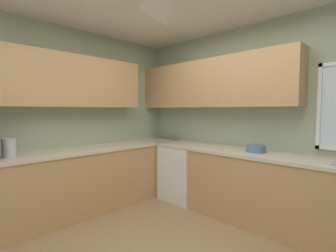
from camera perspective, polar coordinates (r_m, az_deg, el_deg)
The scene contains 6 objects.
room_shell at distance 2.67m, azimuth 2.25°, elevation 11.25°, with size 4.21×3.71×2.64m.
counter_run_left at distance 3.60m, azimuth -20.60°, elevation -12.06°, with size 0.65×3.32×0.88m.
counter_run_back at distance 3.30m, azimuth 21.77°, elevation -13.56°, with size 3.30×0.65×0.88m.
dishwasher at distance 3.94m, azimuth 3.78°, elevation -10.79°, with size 0.60×0.60×0.84m, color white.
kettle at distance 3.24m, azimuth -33.18°, elevation -4.29°, with size 0.14×0.14×0.21m, color #B7B7BC.
bowl at distance 3.24m, azimuth 19.86°, elevation -5.00°, with size 0.23×0.23×0.09m, color #4C7099.
Camera 1 is at (1.42, -1.42, 1.41)m, focal length 26.06 mm.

